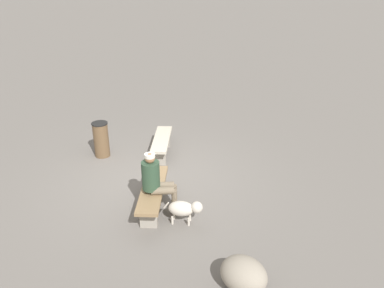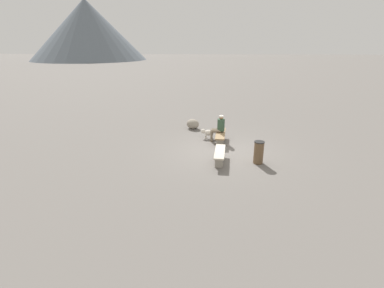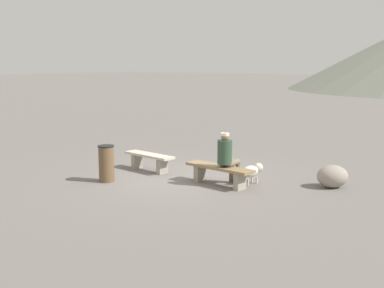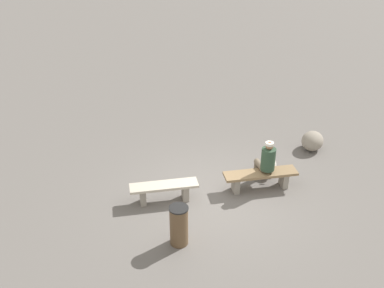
{
  "view_description": "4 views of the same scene",
  "coord_description": "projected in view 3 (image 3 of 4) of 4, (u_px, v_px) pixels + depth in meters",
  "views": [
    {
      "loc": [
        7.84,
        0.5,
        4.53
      ],
      "look_at": [
        -0.06,
        0.91,
        0.85
      ],
      "focal_mm": 36.3,
      "sensor_mm": 36.0,
      "label": 1
    },
    {
      "loc": [
        -11.97,
        0.75,
        4.61
      ],
      "look_at": [
        -1.4,
        1.3,
        0.8
      ],
      "focal_mm": 26.65,
      "sensor_mm": 36.0,
      "label": 2
    },
    {
      "loc": [
        7.6,
        -9.46,
        2.94
      ],
      "look_at": [
        -1.06,
        1.84,
        0.55
      ],
      "focal_mm": 45.47,
      "sensor_mm": 36.0,
      "label": 3
    },
    {
      "loc": [
        -3.0,
        -8.38,
        6.35
      ],
      "look_at": [
        -0.09,
        1.9,
        0.49
      ],
      "focal_mm": 41.54,
      "sensor_mm": 36.0,
      "label": 4
    }
  ],
  "objects": [
    {
      "name": "ground",
      "position": [
        181.0,
        180.0,
        12.45
      ],
      "size": [
        210.0,
        210.0,
        0.06
      ],
      "primitive_type": "cube",
      "color": "slate"
    },
    {
      "name": "bench_left",
      "position": [
        149.0,
        159.0,
        13.3
      ],
      "size": [
        1.65,
        0.54,
        0.47
      ],
      "rotation": [
        0.0,
        0.0,
        -0.09
      ],
      "color": "gray",
      "rests_on": "ground"
    },
    {
      "name": "bench_right",
      "position": [
        219.0,
        171.0,
        11.75
      ],
      "size": [
        1.86,
        0.6,
        0.47
      ],
      "rotation": [
        0.0,
        0.0,
        -0.09
      ],
      "color": "gray",
      "rests_on": "ground"
    },
    {
      "name": "seated_person",
      "position": [
        227.0,
        155.0,
        11.64
      ],
      "size": [
        0.35,
        0.68,
        1.31
      ],
      "rotation": [
        0.0,
        0.0,
        -0.0
      ],
      "color": "#2D4733",
      "rests_on": "ground"
    },
    {
      "name": "dog",
      "position": [
        252.0,
        171.0,
        11.91
      ],
      "size": [
        0.38,
        0.75,
        0.48
      ],
      "rotation": [
        0.0,
        0.0,
        1.37
      ],
      "color": "beige",
      "rests_on": "ground"
    },
    {
      "name": "trash_bin",
      "position": [
        106.0,
        163.0,
        12.09
      ],
      "size": [
        0.41,
        0.41,
        0.92
      ],
      "color": "brown",
      "rests_on": "ground"
    },
    {
      "name": "boulder",
      "position": [
        332.0,
        176.0,
        11.54
      ],
      "size": [
        0.95,
        0.97,
        0.54
      ],
      "primitive_type": "ellipsoid",
      "rotation": [
        0.0,
        0.0,
        3.99
      ],
      "color": "gray",
      "rests_on": "ground"
    }
  ]
}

